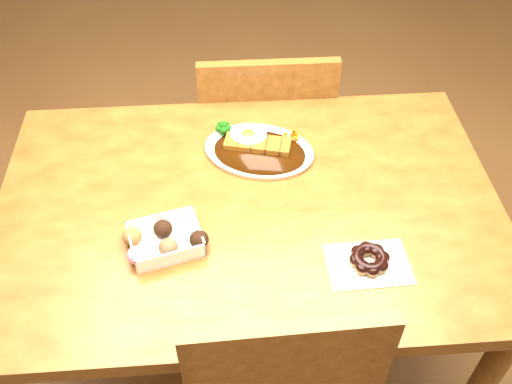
{
  "coord_description": "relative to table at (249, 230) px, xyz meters",
  "views": [
    {
      "loc": [
        -0.05,
        -0.92,
        1.74
      ],
      "look_at": [
        0.02,
        -0.02,
        0.81
      ],
      "focal_mm": 40.0,
      "sensor_mm": 36.0,
      "label": 1
    }
  ],
  "objects": [
    {
      "name": "katsu_curry_plate",
      "position": [
        0.03,
        0.18,
        0.11
      ],
      "size": [
        0.33,
        0.27,
        0.06
      ],
      "rotation": [
        0.0,
        0.0,
        -0.31
      ],
      "color": "white",
      "rests_on": "table"
    },
    {
      "name": "chair_far",
      "position": [
        0.08,
        0.53,
        -0.17
      ],
      "size": [
        0.42,
        0.42,
        0.87
      ],
      "rotation": [
        0.0,
        0.0,
        3.13
      ],
      "color": "#542D10",
      "rests_on": "ground"
    },
    {
      "name": "ground",
      "position": [
        0.0,
        0.0,
        -0.65
      ],
      "size": [
        6.0,
        6.0,
        0.0
      ],
      "primitive_type": "plane",
      "color": "brown",
      "rests_on": "ground"
    },
    {
      "name": "donut_box",
      "position": [
        -0.19,
        -0.12,
        0.12
      ],
      "size": [
        0.19,
        0.15,
        0.04
      ],
      "rotation": [
        0.0,
        0.0,
        0.25
      ],
      "color": "white",
      "rests_on": "table"
    },
    {
      "name": "table",
      "position": [
        0.0,
        0.0,
        0.0
      ],
      "size": [
        1.2,
        0.8,
        0.75
      ],
      "color": "#542D10",
      "rests_on": "ground"
    },
    {
      "name": "pon_de_ring",
      "position": [
        0.24,
        -0.2,
        0.12
      ],
      "size": [
        0.18,
        0.13,
        0.03
      ],
      "rotation": [
        0.0,
        0.0,
        0.03
      ],
      "color": "silver",
      "rests_on": "table"
    }
  ]
}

